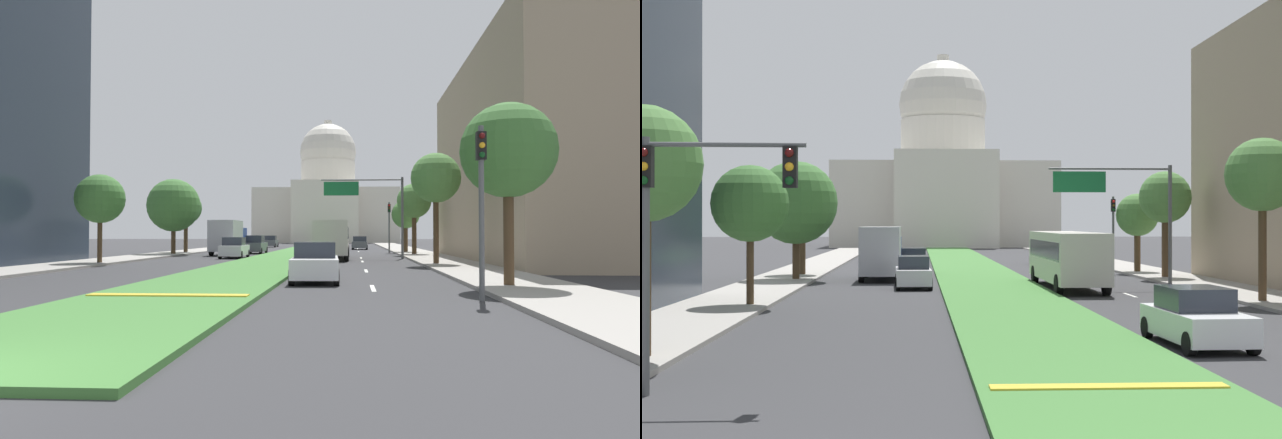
# 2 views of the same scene
# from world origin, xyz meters

# --- Properties ---
(ground_plane) EXTENTS (266.85, 266.85, 0.00)m
(ground_plane) POSITION_xyz_m (0.00, 60.65, 0.00)
(ground_plane) COLOR #333335
(grass_median) EXTENTS (5.38, 109.17, 0.14)m
(grass_median) POSITION_xyz_m (0.00, 54.58, 0.07)
(grass_median) COLOR #427A38
(grass_median) RESTS_ON ground_plane
(median_curb_nose) EXTENTS (4.84, 0.50, 0.04)m
(median_curb_nose) POSITION_xyz_m (0.00, 9.67, 0.16)
(median_curb_nose) COLOR gold
(median_curb_nose) RESTS_ON grass_median
(lane_dashes_right) EXTENTS (0.16, 55.02, 0.01)m
(lane_dashes_right) POSITION_xyz_m (6.26, 38.14, 0.00)
(lane_dashes_right) COLOR silver
(lane_dashes_right) RESTS_ON ground_plane
(sidewalk_left) EXTENTS (4.00, 109.17, 0.15)m
(sidewalk_left) POSITION_xyz_m (-11.82, 48.52, 0.07)
(sidewalk_left) COLOR #9E9991
(sidewalk_left) RESTS_ON ground_plane
(sidewalk_right) EXTENTS (4.00, 109.17, 0.15)m
(sidewalk_right) POSITION_xyz_m (11.82, 48.52, 0.07)
(sidewalk_right) COLOR #9E9991
(sidewalk_right) RESTS_ON ground_plane
(capitol_building) EXTENTS (31.43, 29.76, 28.54)m
(capitol_building) POSITION_xyz_m (0.00, 120.51, 9.26)
(capitol_building) COLOR beige
(capitol_building) RESTS_ON ground_plane
(traffic_light_near_left) EXTENTS (3.34, 0.35, 5.20)m
(traffic_light_near_left) POSITION_xyz_m (-8.48, 10.00, 3.80)
(traffic_light_near_left) COLOR #515456
(traffic_light_near_left) RESTS_ON ground_plane
(traffic_light_far_right) EXTENTS (0.28, 0.35, 5.20)m
(traffic_light_far_right) POSITION_xyz_m (9.32, 49.69, 3.31)
(traffic_light_far_right) COLOR #515456
(traffic_light_far_right) RESTS_ON ground_plane
(overhead_guide_sign) EXTENTS (6.58, 0.20, 6.50)m
(overhead_guide_sign) POSITION_xyz_m (7.02, 37.32, 4.69)
(overhead_guide_sign) COLOR #515456
(overhead_guide_sign) RESTS_ON ground_plane
(street_tree_left_near) EXTENTS (2.95, 2.95, 6.43)m
(street_tree_left_near) POSITION_xyz_m (-10.72, 14.23, 4.86)
(street_tree_left_near) COLOR #4C3823
(street_tree_left_near) RESTS_ON ground_plane
(street_tree_left_mid) EXTENTS (3.15, 3.15, 5.81)m
(street_tree_left_mid) POSITION_xyz_m (-10.67, 27.81, 4.22)
(street_tree_left_mid) COLOR #4C3823
(street_tree_left_mid) RESTS_ON ground_plane
(street_tree_right_mid) EXTENTS (3.14, 3.14, 7.07)m
(street_tree_right_mid) POSITION_xyz_m (10.77, 28.19, 5.44)
(street_tree_right_mid) COLOR #4C3823
(street_tree_right_mid) RESTS_ON ground_plane
(street_tree_left_far) EXTENTS (4.89, 4.89, 7.07)m
(street_tree_left_far) POSITION_xyz_m (-10.98, 43.30, 4.61)
(street_tree_left_far) COLOR #4C3823
(street_tree_left_far) RESTS_ON ground_plane
(street_tree_right_far) EXTENTS (3.16, 3.16, 6.58)m
(street_tree_right_far) POSITION_xyz_m (11.21, 44.00, 4.93)
(street_tree_right_far) COLOR #4C3823
(street_tree_right_far) RESTS_ON ground_plane
(street_tree_left_distant) EXTENTS (3.18, 3.18, 6.17)m
(street_tree_left_distant) POSITION_xyz_m (-11.21, 47.85, 4.53)
(street_tree_left_distant) COLOR #4C3823
(street_tree_left_distant) RESTS_ON ground_plane
(street_tree_right_distant) EXTENTS (2.89, 2.89, 5.41)m
(street_tree_right_distant) POSITION_xyz_m (11.02, 49.88, 3.91)
(street_tree_right_distant) COLOR #4C3823
(street_tree_right_distant) RESTS_ON ground_plane
(sedan_lead_stopped) EXTENTS (2.11, 4.54, 1.65)m
(sedan_lead_stopped) POSITION_xyz_m (3.97, 16.28, 0.78)
(sedan_lead_stopped) COLOR silver
(sedan_lead_stopped) RESTS_ON ground_plane
(sedan_midblock) EXTENTS (2.01, 4.62, 1.70)m
(sedan_midblock) POSITION_xyz_m (-4.08, 37.84, 0.80)
(sedan_midblock) COLOR silver
(sedan_midblock) RESTS_ON ground_plane
(sedan_distant) EXTENTS (1.85, 4.31, 1.82)m
(sedan_distant) POSITION_xyz_m (-4.13, 47.88, 0.84)
(sedan_distant) COLOR #4C5156
(sedan_distant) RESTS_ON ground_plane
(sedan_far_horizon) EXTENTS (2.11, 4.23, 1.66)m
(sedan_far_horizon) POSITION_xyz_m (6.54, 62.96, 0.78)
(sedan_far_horizon) COLOR #4C5156
(sedan_far_horizon) RESTS_ON ground_plane
(sedan_very_far) EXTENTS (2.07, 4.53, 1.71)m
(sedan_very_far) POSITION_xyz_m (-6.53, 74.13, 0.80)
(sedan_very_far) COLOR #4C5156
(sedan_very_far) RESTS_ON ground_plane
(box_truck_delivery) EXTENTS (2.40, 6.40, 3.20)m
(box_truck_delivery) POSITION_xyz_m (-6.02, 43.94, 1.68)
(box_truck_delivery) COLOR navy
(box_truck_delivery) RESTS_ON ground_plane
(city_bus) EXTENTS (2.62, 11.00, 2.95)m
(city_bus) POSITION_xyz_m (3.97, 37.18, 1.77)
(city_bus) COLOR beige
(city_bus) RESTS_ON ground_plane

